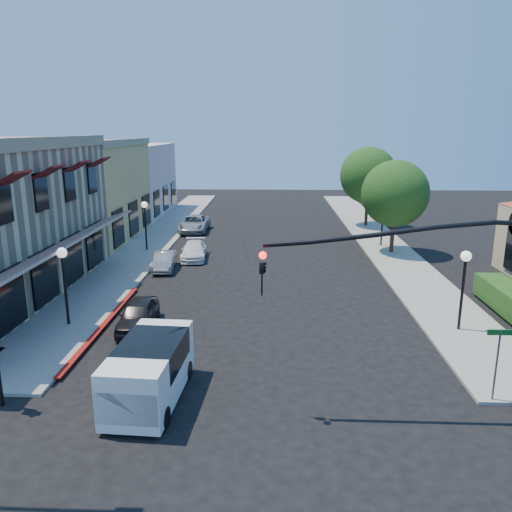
{
  "coord_description": "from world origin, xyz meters",
  "views": [
    {
      "loc": [
        0.48,
        -12.29,
        8.44
      ],
      "look_at": [
        -0.31,
        10.67,
        2.6
      ],
      "focal_mm": 35.0,
      "sensor_mm": 36.0,
      "label": 1
    }
  ],
  "objects_px": {
    "street_name_sign": "(498,353)",
    "lamppost_right_far": "(383,210)",
    "street_tree_a": "(395,194)",
    "parked_car_b": "(164,261)",
    "parked_car_c": "(194,251)",
    "parked_car_d": "(194,224)",
    "white_van": "(149,369)",
    "lamppost_left_near": "(63,267)",
    "signal_mast_arm": "(460,286)",
    "lamppost_right_near": "(465,270)",
    "parked_car_a": "(138,315)",
    "street_tree_b": "(368,175)",
    "lamppost_left_far": "(145,213)"
  },
  "relations": [
    {
      "from": "street_name_sign",
      "to": "lamppost_right_far",
      "type": "xyz_separation_m",
      "value": [
        1.0,
        21.8,
        1.04
      ]
    },
    {
      "from": "lamppost_right_near",
      "to": "lamppost_right_far",
      "type": "xyz_separation_m",
      "value": [
        0.0,
        16.0,
        0.0
      ]
    },
    {
      "from": "lamppost_left_near",
      "to": "lamppost_left_far",
      "type": "relative_size",
      "value": 1.0
    },
    {
      "from": "lamppost_left_near",
      "to": "lamppost_left_far",
      "type": "distance_m",
      "value": 14.0
    },
    {
      "from": "parked_car_b",
      "to": "parked_car_c",
      "type": "relative_size",
      "value": 0.86
    },
    {
      "from": "signal_mast_arm",
      "to": "lamppost_left_near",
      "type": "relative_size",
      "value": 2.24
    },
    {
      "from": "lamppost_right_near",
      "to": "lamppost_right_far",
      "type": "relative_size",
      "value": 1.0
    },
    {
      "from": "parked_car_a",
      "to": "street_tree_b",
      "type": "bearing_deg",
      "value": 56.41
    },
    {
      "from": "lamppost_right_near",
      "to": "parked_car_a",
      "type": "xyz_separation_m",
      "value": [
        -13.85,
        -0.12,
        -2.11
      ]
    },
    {
      "from": "parked_car_a",
      "to": "lamppost_left_near",
      "type": "bearing_deg",
      "value": 174.61
    },
    {
      "from": "street_name_sign",
      "to": "parked_car_b",
      "type": "distance_m",
      "value": 20.38
    },
    {
      "from": "lamppost_left_near",
      "to": "street_name_sign",
      "type": "bearing_deg",
      "value": -19.93
    },
    {
      "from": "street_tree_b",
      "to": "parked_car_b",
      "type": "distance_m",
      "value": 21.41
    },
    {
      "from": "white_van",
      "to": "parked_car_d",
      "type": "bearing_deg",
      "value": 95.9
    },
    {
      "from": "street_tree_b",
      "to": "parked_car_d",
      "type": "xyz_separation_m",
      "value": [
        -15.0,
        -2.87,
        -3.86
      ]
    },
    {
      "from": "street_tree_a",
      "to": "white_van",
      "type": "height_order",
      "value": "street_tree_a"
    },
    {
      "from": "parked_car_c",
      "to": "parked_car_d",
      "type": "xyz_separation_m",
      "value": [
        -1.4,
        9.13,
        0.12
      ]
    },
    {
      "from": "lamppost_left_near",
      "to": "parked_car_b",
      "type": "height_order",
      "value": "lamppost_left_near"
    },
    {
      "from": "street_tree_a",
      "to": "lamppost_left_near",
      "type": "height_order",
      "value": "street_tree_a"
    },
    {
      "from": "street_tree_b",
      "to": "signal_mast_arm",
      "type": "relative_size",
      "value": 0.88
    },
    {
      "from": "street_tree_b",
      "to": "lamppost_right_far",
      "type": "xyz_separation_m",
      "value": [
        -0.3,
        -8.0,
        -1.81
      ]
    },
    {
      "from": "street_tree_a",
      "to": "street_tree_b",
      "type": "bearing_deg",
      "value": 90.0
    },
    {
      "from": "parked_car_a",
      "to": "parked_car_d",
      "type": "distance_m",
      "value": 21.27
    },
    {
      "from": "street_name_sign",
      "to": "lamppost_left_near",
      "type": "distance_m",
      "value": 17.05
    },
    {
      "from": "parked_car_d",
      "to": "white_van",
      "type": "bearing_deg",
      "value": -84.1
    },
    {
      "from": "parked_car_c",
      "to": "parked_car_b",
      "type": "bearing_deg",
      "value": -121.32
    },
    {
      "from": "signal_mast_arm",
      "to": "white_van",
      "type": "height_order",
      "value": "signal_mast_arm"
    },
    {
      "from": "lamppost_left_near",
      "to": "white_van",
      "type": "bearing_deg",
      "value": -49.81
    },
    {
      "from": "street_tree_a",
      "to": "lamppost_left_far",
      "type": "distance_m",
      "value": 17.36
    },
    {
      "from": "street_tree_b",
      "to": "lamppost_right_far",
      "type": "relative_size",
      "value": 1.97
    },
    {
      "from": "street_tree_b",
      "to": "parked_car_c",
      "type": "distance_m",
      "value": 18.57
    },
    {
      "from": "lamppost_right_far",
      "to": "parked_car_c",
      "type": "relative_size",
      "value": 0.92
    },
    {
      "from": "parked_car_b",
      "to": "parked_car_c",
      "type": "bearing_deg",
      "value": 58.42
    },
    {
      "from": "signal_mast_arm",
      "to": "lamppost_right_near",
      "type": "bearing_deg",
      "value": 67.88
    },
    {
      "from": "parked_car_d",
      "to": "lamppost_right_far",
      "type": "bearing_deg",
      "value": -19.24
    },
    {
      "from": "parked_car_b",
      "to": "parked_car_d",
      "type": "xyz_separation_m",
      "value": [
        0.0,
        11.88,
        0.13
      ]
    },
    {
      "from": "signal_mast_arm",
      "to": "parked_car_d",
      "type": "xyz_separation_m",
      "value": [
        -12.06,
        27.63,
        -3.4
      ]
    },
    {
      "from": "parked_car_a",
      "to": "parked_car_b",
      "type": "bearing_deg",
      "value": 92.01
    },
    {
      "from": "street_tree_a",
      "to": "street_name_sign",
      "type": "xyz_separation_m",
      "value": [
        -1.3,
        -19.8,
        -2.5
      ]
    },
    {
      "from": "white_van",
      "to": "parked_car_b",
      "type": "height_order",
      "value": "white_van"
    },
    {
      "from": "parked_car_b",
      "to": "lamppost_left_far",
      "type": "bearing_deg",
      "value": 111.21
    },
    {
      "from": "street_tree_b",
      "to": "parked_car_a",
      "type": "distance_m",
      "value": 28.24
    },
    {
      "from": "street_tree_a",
      "to": "white_van",
      "type": "distance_m",
      "value": 23.67
    },
    {
      "from": "signal_mast_arm",
      "to": "parked_car_c",
      "type": "relative_size",
      "value": 2.06
    },
    {
      "from": "street_name_sign",
      "to": "parked_car_b",
      "type": "height_order",
      "value": "street_name_sign"
    },
    {
      "from": "lamppost_left_near",
      "to": "lamppost_right_far",
      "type": "bearing_deg",
      "value": 43.26
    },
    {
      "from": "street_tree_a",
      "to": "lamppost_right_far",
      "type": "bearing_deg",
      "value": 98.53
    },
    {
      "from": "lamppost_right_far",
      "to": "white_van",
      "type": "bearing_deg",
      "value": -118.35
    },
    {
      "from": "parked_car_c",
      "to": "parked_car_d",
      "type": "height_order",
      "value": "parked_car_d"
    },
    {
      "from": "street_name_sign",
      "to": "lamppost_right_near",
      "type": "distance_m",
      "value": 5.98
    }
  ]
}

